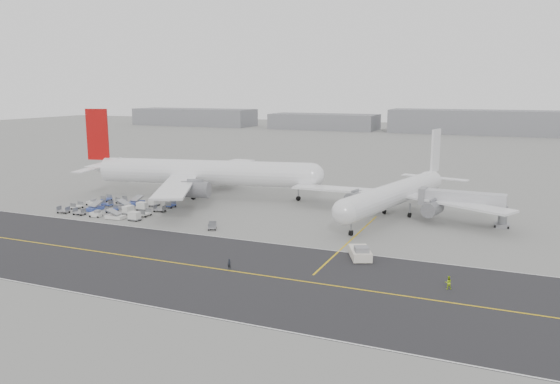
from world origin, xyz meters
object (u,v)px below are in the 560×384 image
at_px(jet_bridge, 464,201).
at_px(ground_crew_a, 229,264).
at_px(airliner_a, 199,172).
at_px(pushback_tug, 360,253).
at_px(ground_crew_b, 448,283).
at_px(airliner_b, 397,193).

relative_size(jet_bridge, ground_crew_a, 10.91).
height_order(airliner_a, pushback_tug, airliner_a).
xyz_separation_m(jet_bridge, ground_crew_b, (1.42, -39.16, -3.70)).
bearing_deg(jet_bridge, pushback_tug, -110.88).
height_order(ground_crew_a, ground_crew_b, ground_crew_b).
xyz_separation_m(ground_crew_a, ground_crew_b, (31.11, 4.31, 0.12)).
xyz_separation_m(airliner_b, ground_crew_b, (14.95, -40.55, -4.01)).
bearing_deg(pushback_tug, ground_crew_b, -54.64).
distance_m(airliner_b, ground_crew_a, 47.86).
relative_size(airliner_a, ground_crew_b, 33.45).
bearing_deg(airliner_b, ground_crew_a, -96.52).
relative_size(airliner_a, pushback_tug, 7.76).
height_order(airliner_a, ground_crew_a, airliner_a).
relative_size(airliner_a, jet_bridge, 3.52).
bearing_deg(jet_bridge, ground_crew_b, -85.83).
bearing_deg(airliner_a, ground_crew_b, -135.04).
bearing_deg(ground_crew_b, ground_crew_a, -13.56).
xyz_separation_m(airliner_a, jet_bridge, (62.83, -2.97, -1.60)).
bearing_deg(pushback_tug, airliner_b, 66.94).
bearing_deg(airliner_b, pushback_tug, -75.74).
relative_size(airliner_a, ground_crew_a, 38.39).
bearing_deg(ground_crew_b, jet_bridge, -109.38).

